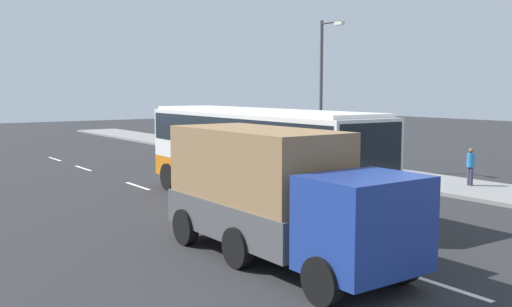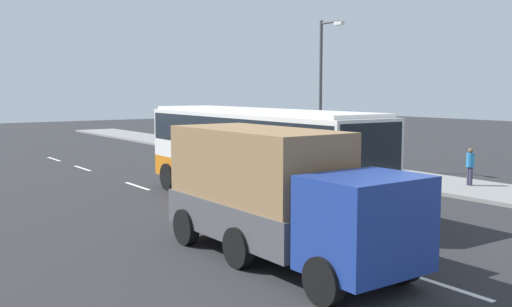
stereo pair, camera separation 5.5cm
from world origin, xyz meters
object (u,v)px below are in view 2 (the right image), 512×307
at_px(cargo_truck, 276,192).
at_px(pedestrian_at_crossing, 384,158).
at_px(car_white_minivan, 192,152).
at_px(street_lamp, 323,85).
at_px(pedestrian_near_curb, 470,164).
at_px(coach_bus, 255,146).

bearing_deg(cargo_truck, pedestrian_at_crossing, 120.53).
height_order(car_white_minivan, street_lamp, street_lamp).
height_order(pedestrian_near_curb, street_lamp, street_lamp).
height_order(pedestrian_near_curb, pedestrian_at_crossing, pedestrian_at_crossing).
relative_size(pedestrian_near_curb, pedestrian_at_crossing, 0.95).
xyz_separation_m(coach_bus, car_white_minivan, (-10.64, 3.41, -1.34)).
distance_m(coach_bus, pedestrian_at_crossing, 7.83).
bearing_deg(pedestrian_at_crossing, street_lamp, -54.14).
xyz_separation_m(cargo_truck, pedestrian_at_crossing, (-6.65, 11.22, -0.57)).
distance_m(pedestrian_near_curb, street_lamp, 8.26).
height_order(cargo_truck, street_lamp, street_lamp).
height_order(coach_bus, pedestrian_at_crossing, coach_bus).
relative_size(coach_bus, pedestrian_near_curb, 7.40).
distance_m(cargo_truck, pedestrian_near_curb, 13.18).
bearing_deg(coach_bus, cargo_truck, -29.42).
distance_m(pedestrian_at_crossing, street_lamp, 5.21).
height_order(coach_bus, pedestrian_near_curb, coach_bus).
bearing_deg(pedestrian_near_curb, coach_bus, 5.92).
xyz_separation_m(coach_bus, pedestrian_at_crossing, (-0.82, 7.72, -1.04)).
xyz_separation_m(coach_bus, street_lamp, (-4.89, 7.63, 2.21)).
xyz_separation_m(car_white_minivan, pedestrian_near_curb, (13.14, 5.83, 0.25)).
bearing_deg(pedestrian_near_curb, street_lamp, -56.67).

